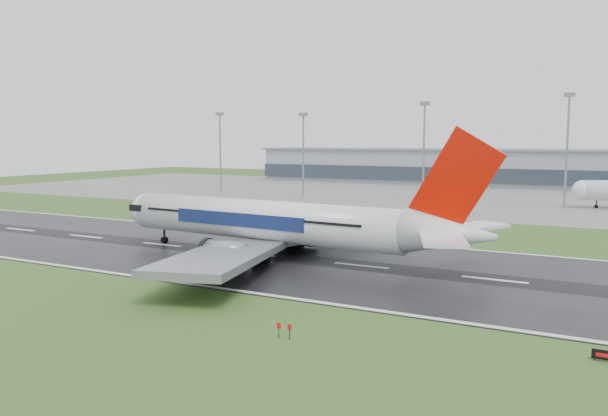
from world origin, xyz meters
The scene contains 10 objects.
ground centered at (0.00, 0.00, 0.00)m, with size 520.00×520.00×0.00m, color #2D4E1C.
runway centered at (0.00, 0.00, 0.05)m, with size 400.00×45.00×0.10m, color black.
apron centered at (0.00, 125.00, 0.04)m, with size 400.00×130.00×0.08m, color slate.
terminal centered at (0.00, 185.00, 7.50)m, with size 240.00×36.00×15.00m, color gray.
main_airliner centered at (-13.51, -0.49, 10.23)m, with size 68.61×65.34×20.26m, color silver, non-canonical shape.
runway_sign centered at (34.32, -27.00, 0.52)m, with size 2.30×0.26×1.04m, color black, non-canonical shape.
floodmast_0 centered at (-98.90, 100.00, 14.38)m, with size 0.64×0.64×28.77m, color gray.
floodmast_1 centered at (-63.37, 100.00, 13.92)m, with size 0.64×0.64×27.84m, color gray.
floodmast_2 centered at (-20.17, 100.00, 15.17)m, with size 0.64×0.64×30.34m, color gray.
floodmast_3 centered at (21.34, 100.00, 15.78)m, with size 0.64×0.64×31.57m, color gray.
Camera 1 is at (34.38, -83.80, 19.34)m, focal length 35.02 mm.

